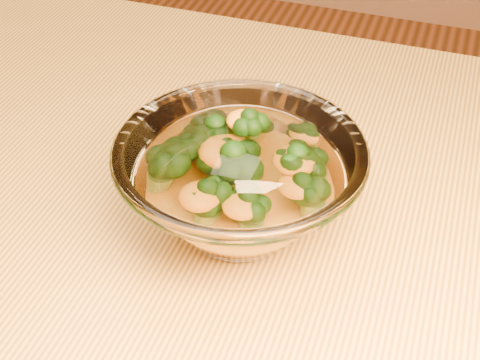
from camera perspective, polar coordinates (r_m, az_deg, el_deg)
name	(u,v)px	position (r m, az deg, el deg)	size (l,w,h in m)	color
table	(266,352)	(0.60, 2.25, -14.45)	(1.20, 0.80, 0.75)	gold
glass_bowl	(240,184)	(0.53, 0.00, -0.35)	(0.20, 0.20, 0.09)	white
cheese_sauce	(240,201)	(0.54, 0.00, -1.83)	(0.11, 0.11, 0.03)	orange
broccoli_heap	(237,165)	(0.53, -0.25, 1.27)	(0.14, 0.12, 0.07)	black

